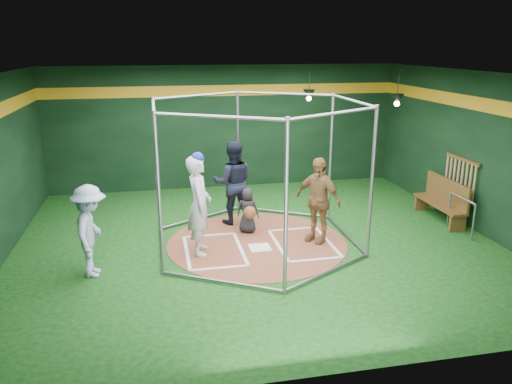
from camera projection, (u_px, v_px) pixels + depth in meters
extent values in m
cube|color=#0D390D|center=(257.00, 243.00, 10.60)|extent=(10.00, 9.00, 0.02)
cube|color=black|center=(257.00, 74.00, 9.60)|extent=(10.00, 9.00, 0.02)
cube|color=black|center=(225.00, 127.00, 14.32)|extent=(10.00, 0.10, 3.50)
cube|color=black|center=(334.00, 248.00, 5.87)|extent=(10.00, 0.10, 3.50)
cube|color=black|center=(477.00, 152.00, 11.06)|extent=(0.10, 9.00, 3.50)
cube|color=gold|center=(225.00, 90.00, 13.99)|extent=(10.00, 0.01, 0.30)
cube|color=gold|center=(482.00, 105.00, 10.76)|extent=(0.01, 9.00, 0.30)
cylinder|color=brown|center=(257.00, 243.00, 10.60)|extent=(3.80, 3.80, 0.01)
cube|color=white|center=(260.00, 247.00, 10.31)|extent=(0.43, 0.43, 0.01)
cube|color=white|center=(209.00, 235.00, 10.97)|extent=(1.10, 0.07, 0.01)
cube|color=white|center=(219.00, 268.00, 9.38)|extent=(1.10, 0.07, 0.01)
cube|color=white|center=(187.00, 252.00, 10.07)|extent=(0.07, 1.70, 0.01)
cube|color=white|center=(240.00, 248.00, 10.28)|extent=(0.07, 1.70, 0.01)
cube|color=white|center=(292.00, 229.00, 11.34)|extent=(1.10, 0.07, 0.01)
cube|color=white|center=(316.00, 259.00, 9.75)|extent=(1.10, 0.07, 0.01)
cube|color=white|center=(278.00, 245.00, 10.44)|extent=(0.07, 1.70, 0.01)
cube|color=white|center=(328.00, 241.00, 10.65)|extent=(0.07, 1.70, 0.01)
cylinder|color=gray|center=(330.00, 158.00, 11.63)|extent=(0.07, 0.07, 3.00)
cylinder|color=gray|center=(238.00, 152.00, 12.33)|extent=(0.07, 0.07, 3.00)
cylinder|color=gray|center=(157.00, 166.00, 10.87)|extent=(0.07, 0.07, 3.00)
cylinder|color=gray|center=(159.00, 197.00, 8.71)|extent=(0.07, 0.07, 3.00)
cylinder|color=gray|center=(286.00, 210.00, 8.01)|extent=(0.07, 0.07, 3.00)
cylinder|color=gray|center=(372.00, 184.00, 9.47)|extent=(0.07, 0.07, 3.00)
cylinder|color=gray|center=(284.00, 94.00, 11.57)|extent=(2.02, 1.20, 0.06)
cylinder|color=gray|center=(282.00, 212.00, 12.40)|extent=(2.02, 1.20, 0.06)
cylinder|color=gray|center=(198.00, 95.00, 11.18)|extent=(2.02, 1.20, 0.06)
cylinder|color=gray|center=(202.00, 217.00, 12.01)|extent=(2.02, 1.20, 0.06)
cylinder|color=gray|center=(153.00, 105.00, 9.37)|extent=(0.06, 2.30, 0.06)
cylinder|color=gray|center=(162.00, 248.00, 10.20)|extent=(0.06, 2.30, 0.06)
cylinder|color=gray|center=(218.00, 117.00, 7.94)|extent=(2.02, 1.20, 0.06)
cylinder|color=gray|center=(221.00, 281.00, 8.77)|extent=(2.02, 1.20, 0.06)
cylinder|color=gray|center=(336.00, 113.00, 8.33)|extent=(2.02, 1.20, 0.06)
cylinder|color=gray|center=(329.00, 271.00, 9.16)|extent=(2.02, 1.20, 0.06)
cylinder|color=gray|center=(353.00, 101.00, 10.14)|extent=(0.06, 2.30, 0.06)
cylinder|color=gray|center=(345.00, 234.00, 10.97)|extent=(0.06, 2.30, 0.06)
cube|color=brown|center=(463.00, 159.00, 11.50)|extent=(0.05, 1.25, 0.08)
cube|color=brown|center=(458.00, 197.00, 11.76)|extent=(0.05, 1.25, 0.08)
cylinder|color=tan|center=(474.00, 185.00, 11.11)|extent=(0.06, 0.06, 0.85)
cylinder|color=tan|center=(470.00, 183.00, 11.25)|extent=(0.06, 0.06, 0.85)
cylinder|color=tan|center=(466.00, 181.00, 11.40)|extent=(0.06, 0.06, 0.85)
cylinder|color=tan|center=(462.00, 179.00, 11.55)|extent=(0.06, 0.06, 0.85)
cylinder|color=tan|center=(458.00, 177.00, 11.70)|extent=(0.06, 0.06, 0.85)
cylinder|color=tan|center=(454.00, 176.00, 11.84)|extent=(0.06, 0.06, 0.85)
cylinder|color=tan|center=(450.00, 174.00, 11.99)|extent=(0.06, 0.06, 0.85)
cylinder|color=tan|center=(447.00, 173.00, 12.14)|extent=(0.06, 0.06, 0.85)
cone|color=black|center=(309.00, 94.00, 13.62)|extent=(0.34, 0.34, 0.22)
sphere|color=#FFD899|center=(309.00, 99.00, 13.65)|extent=(0.14, 0.14, 0.14)
cylinder|color=black|center=(309.00, 81.00, 13.52)|extent=(0.02, 0.02, 0.70)
cone|color=black|center=(397.00, 98.00, 12.46)|extent=(0.34, 0.34, 0.22)
sphere|color=#FFD899|center=(397.00, 104.00, 12.50)|extent=(0.14, 0.14, 0.14)
cylinder|color=black|center=(398.00, 84.00, 12.36)|extent=(0.02, 0.02, 0.70)
imported|color=silver|center=(199.00, 205.00, 9.81)|extent=(0.54, 0.77, 2.00)
sphere|color=navy|center=(197.00, 159.00, 9.54)|extent=(0.26, 0.26, 0.26)
imported|color=#B1844B|center=(318.00, 200.00, 10.45)|extent=(1.02, 1.11, 1.82)
imported|color=black|center=(248.00, 210.00, 11.05)|extent=(0.58, 0.49, 1.02)
sphere|color=brown|center=(250.00, 213.00, 10.81)|extent=(0.28, 0.28, 0.28)
imported|color=black|center=(233.00, 182.00, 11.51)|extent=(1.02, 0.83, 1.95)
imported|color=#AFC2E7|center=(91.00, 231.00, 8.91)|extent=(0.70, 1.13, 1.70)
cube|color=brown|center=(440.00, 204.00, 11.85)|extent=(0.41, 1.74, 0.06)
cube|color=brown|center=(447.00, 191.00, 11.79)|extent=(0.06, 1.74, 0.58)
cube|color=brown|center=(457.00, 223.00, 11.19)|extent=(0.39, 0.08, 0.39)
cube|color=brown|center=(422.00, 203.00, 12.64)|extent=(0.39, 0.08, 0.39)
cylinder|color=gray|center=(474.00, 222.00, 10.61)|extent=(0.05, 0.05, 0.83)
cylinder|color=gray|center=(449.00, 209.00, 11.47)|extent=(0.05, 0.05, 0.83)
cylinder|color=gray|center=(463.00, 198.00, 10.93)|extent=(0.05, 0.92, 0.05)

